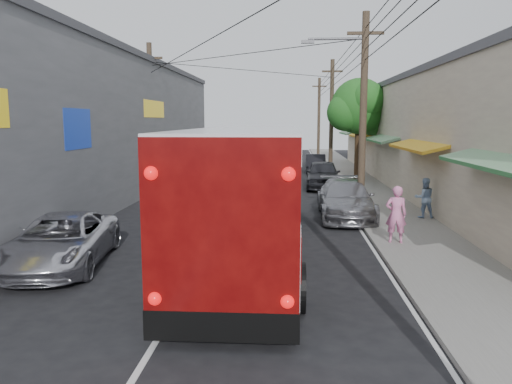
# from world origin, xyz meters

# --- Properties ---
(ground) EXTENTS (120.00, 120.00, 0.00)m
(ground) POSITION_xyz_m (0.00, 0.00, 0.00)
(ground) COLOR black
(ground) RESTS_ON ground
(sidewalk) EXTENTS (3.00, 80.00, 0.12)m
(sidewalk) POSITION_xyz_m (6.50, 20.00, 0.06)
(sidewalk) COLOR slate
(sidewalk) RESTS_ON ground
(building_right) EXTENTS (7.09, 40.00, 6.25)m
(building_right) POSITION_xyz_m (10.99, 22.00, 3.15)
(building_right) COLOR beige
(building_right) RESTS_ON ground
(building_left) EXTENTS (7.20, 36.00, 7.25)m
(building_left) POSITION_xyz_m (-8.50, 18.00, 3.65)
(building_left) COLOR gray
(building_left) RESTS_ON ground
(utility_poles) EXTENTS (11.80, 45.28, 8.00)m
(utility_poles) POSITION_xyz_m (3.13, 20.33, 4.13)
(utility_poles) COLOR #473828
(utility_poles) RESTS_ON ground
(street_tree) EXTENTS (4.40, 4.00, 6.60)m
(street_tree) POSITION_xyz_m (6.87, 26.02, 4.67)
(street_tree) COLOR #3F2B19
(street_tree) RESTS_ON ground
(coach_bus) EXTENTS (2.97, 12.79, 3.68)m
(coach_bus) POSITION_xyz_m (1.20, 7.35, 1.91)
(coach_bus) COLOR silver
(coach_bus) RESTS_ON ground
(jeepney) EXTENTS (2.90, 5.19, 1.37)m
(jeepney) POSITION_xyz_m (-3.77, 5.71, 0.69)
(jeepney) COLOR silver
(jeepney) RESTS_ON ground
(parked_suv) EXTENTS (2.18, 5.23, 1.51)m
(parked_suv) POSITION_xyz_m (4.60, 13.00, 0.76)
(parked_suv) COLOR gray
(parked_suv) RESTS_ON ground
(parked_car_mid) EXTENTS (2.10, 4.81, 1.61)m
(parked_car_mid) POSITION_xyz_m (4.28, 21.76, 0.81)
(parked_car_mid) COLOR #27282D
(parked_car_mid) RESTS_ON ground
(parked_car_far) EXTENTS (1.51, 4.18, 1.37)m
(parked_car_far) POSITION_xyz_m (4.30, 30.57, 0.68)
(parked_car_far) COLOR black
(parked_car_far) RESTS_ON ground
(pedestrian_near) EXTENTS (0.69, 0.50, 1.78)m
(pedestrian_near) POSITION_xyz_m (5.65, 8.47, 1.01)
(pedestrian_near) COLOR pink
(pedestrian_near) RESTS_ON sidewalk
(pedestrian_far) EXTENTS (0.78, 0.62, 1.56)m
(pedestrian_far) POSITION_xyz_m (7.60, 12.60, 0.90)
(pedestrian_far) COLOR #95B3D9
(pedestrian_far) RESTS_ON sidewalk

